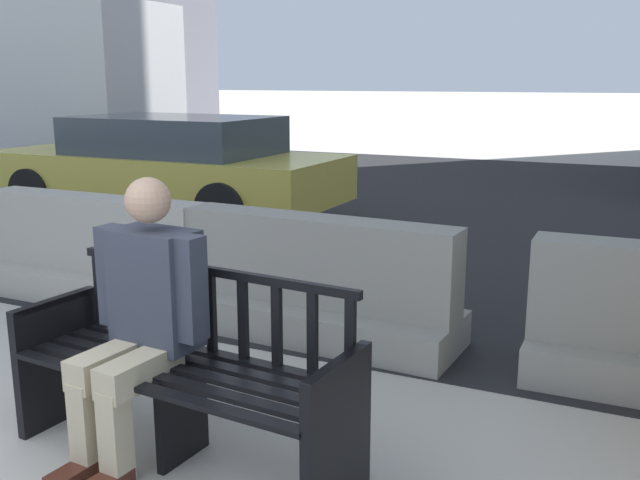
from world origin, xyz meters
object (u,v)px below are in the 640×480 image
at_px(street_bench, 184,378).
at_px(jersey_barrier_left, 95,257).
at_px(seated_person, 142,315).
at_px(car_taxi_near, 167,165).
at_px(delivery_truck, 13,82).
at_px(jersey_barrier_centre, 316,288).

height_order(street_bench, jersey_barrier_left, street_bench).
height_order(seated_person, car_taxi_near, seated_person).
height_order(car_taxi_near, delivery_truck, delivery_truck).
xyz_separation_m(street_bench, seated_person, (-0.19, -0.04, 0.29)).
bearing_deg(street_bench, car_taxi_near, 127.73).
height_order(seated_person, jersey_barrier_centre, seated_person).
distance_m(street_bench, delivery_truck, 12.11).
height_order(street_bench, jersey_barrier_centre, street_bench).
xyz_separation_m(jersey_barrier_left, car_taxi_near, (-1.66, 3.16, 0.32)).
height_order(street_bench, delivery_truck, delivery_truck).
relative_size(street_bench, seated_person, 1.31).
height_order(seated_person, jersey_barrier_left, seated_person).
bearing_deg(jersey_barrier_centre, delivery_truck, 147.65).
xyz_separation_m(street_bench, car_taxi_near, (-3.82, 4.93, 0.27)).
xyz_separation_m(jersey_barrier_centre, jersey_barrier_left, (-2.00, 0.03, 0.00)).
height_order(jersey_barrier_centre, jersey_barrier_left, same).
bearing_deg(seated_person, street_bench, 12.41).
relative_size(street_bench, car_taxi_near, 0.37).
bearing_deg(jersey_barrier_left, delivery_truck, 141.17).
height_order(jersey_barrier_left, delivery_truck, delivery_truck).
bearing_deg(seated_person, jersey_barrier_left, 137.35).
relative_size(jersey_barrier_centre, car_taxi_near, 0.43).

